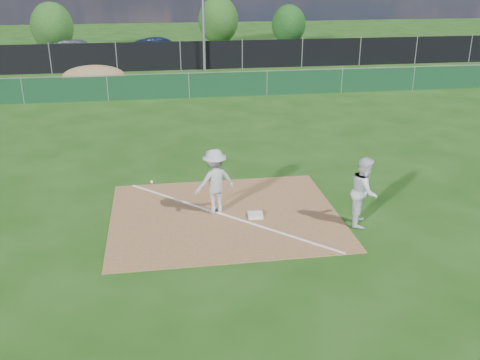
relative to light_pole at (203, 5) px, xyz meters
name	(u,v)px	position (x,y,z in m)	size (l,w,h in m)	color
ground	(197,124)	(-1.50, -12.70, -4.00)	(90.00, 90.00, 0.00)	#19420E
infield_dirt	(225,215)	(-1.50, -21.70, -3.99)	(6.00, 5.00, 0.02)	brown
foul_line	(225,215)	(-1.50, -21.70, -3.98)	(0.08, 7.00, 0.01)	white
green_fence	(189,86)	(-1.50, -7.70, -3.40)	(44.00, 0.05, 1.20)	#0D321A
dirt_mound	(94,76)	(-6.50, -4.20, -3.42)	(3.38, 2.60, 1.17)	olive
black_fence	(180,56)	(-1.50, 0.30, -3.10)	(46.00, 0.04, 1.80)	black
parking_lot	(177,58)	(-1.50, 5.30, -4.00)	(46.00, 9.00, 0.01)	black
light_pole	(203,5)	(0.00, 0.00, 0.00)	(0.16, 0.16, 8.00)	slate
first_base	(255,215)	(-0.72, -21.91, -3.94)	(0.38, 0.38, 0.08)	silver
play_at_first	(215,181)	(-1.73, -21.44, -3.10)	(2.32, 0.99, 1.76)	#BABABC
runner	(364,191)	(1.92, -22.68, -3.10)	(0.87, 0.68, 1.80)	silver
car_left	(77,49)	(-8.53, 5.58, -3.25)	(1.76, 4.37, 1.49)	#AEB0B6
car_mid	(159,50)	(-2.78, 4.12, -3.22)	(1.64, 4.69, 1.55)	black
car_right	(246,50)	(3.37, 3.88, -3.35)	(1.80, 4.42, 1.28)	black
tree_left	(52,27)	(-10.75, 9.45, -2.06)	(3.18, 3.18, 3.77)	#382316
tree_mid	(218,20)	(2.30, 11.67, -1.95)	(3.35, 3.35, 3.98)	#382316
tree_right	(289,25)	(8.06, 10.54, -2.28)	(2.81, 2.81, 3.34)	#382316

